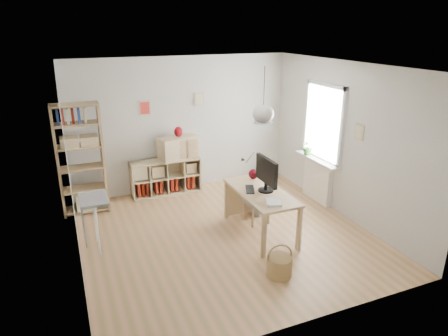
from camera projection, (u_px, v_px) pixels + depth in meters
name	position (u px, v px, depth m)	size (l,w,h in m)	color
ground	(225.00, 234.00, 6.57)	(4.50, 4.50, 0.00)	tan
room_shell	(263.00, 114.00, 5.96)	(4.50, 4.50, 4.50)	silver
window_unit	(324.00, 123.00, 7.37)	(0.07, 1.16, 1.46)	white
radiator	(317.00, 181.00, 7.74)	(0.10, 0.80, 0.80)	white
windowsill	(317.00, 160.00, 7.58)	(0.22, 1.20, 0.06)	white
desk	(260.00, 196.00, 6.41)	(0.70, 1.50, 0.75)	tan
cube_shelf	(165.00, 179.00, 8.11)	(1.40, 0.38, 0.72)	beige
tall_bookshelf	(80.00, 155.00, 7.03)	(0.80, 0.38, 2.00)	tan
side_table	(90.00, 210.00, 5.91)	(0.40, 0.55, 0.85)	gray
chair	(255.00, 198.00, 6.89)	(0.38, 0.38, 0.75)	gray
wicker_basket	(279.00, 265.00, 5.45)	(0.35, 0.35, 0.48)	olive
storage_chest	(263.00, 198.00, 7.44)	(0.70, 0.77, 0.63)	silver
monitor	(266.00, 173.00, 6.28)	(0.25, 0.63, 0.55)	black
keyboard	(250.00, 189.00, 6.42)	(0.13, 0.36, 0.02)	black
task_lamp	(249.00, 163.00, 6.87)	(0.36, 0.13, 0.38)	black
yarn_ball	(253.00, 174.00, 6.86)	(0.17, 0.17, 0.17)	#44090D
paper_tray	(274.00, 202.00, 5.95)	(0.22, 0.28, 0.03)	white
drawer_chest	(178.00, 148.00, 7.96)	(0.78, 0.36, 0.44)	beige
red_vase	(178.00, 132.00, 7.86)	(0.17, 0.17, 0.20)	maroon
potted_plant	(308.00, 147.00, 7.76)	(0.28, 0.24, 0.31)	#326A28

